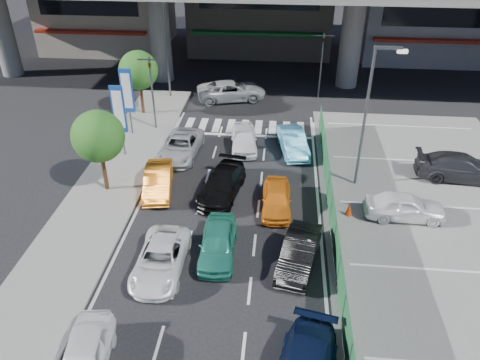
# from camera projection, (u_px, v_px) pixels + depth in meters

# --- Properties ---
(ground) EXTENTS (120.00, 120.00, 0.00)m
(ground) POSITION_uv_depth(u_px,v_px,m) (221.00, 243.00, 22.50)
(ground) COLOR black
(ground) RESTS_ON ground
(parking_lot) EXTENTS (12.00, 28.00, 0.06)m
(parking_lot) POSITION_uv_depth(u_px,v_px,m) (445.00, 230.00, 23.30)
(parking_lot) COLOR slate
(parking_lot) RESTS_ON ground
(sidewalk_left) EXTENTS (4.00, 30.00, 0.12)m
(sidewalk_left) POSITION_uv_depth(u_px,v_px,m) (108.00, 189.00, 26.40)
(sidewalk_left) COLOR slate
(sidewalk_left) RESTS_ON ground
(fence_run) EXTENTS (0.16, 22.00, 1.80)m
(fence_run) POSITION_uv_depth(u_px,v_px,m) (333.00, 222.00, 22.45)
(fence_run) COLOR #1E572F
(fence_run) RESTS_ON ground
(traffic_light_left) EXTENTS (1.60, 1.24, 5.20)m
(traffic_light_left) POSITION_uv_depth(u_px,v_px,m) (151.00, 75.00, 31.03)
(traffic_light_left) COLOR #595B60
(traffic_light_left) RESTS_ON ground
(traffic_light_right) EXTENTS (1.60, 1.24, 5.20)m
(traffic_light_right) POSITION_uv_depth(u_px,v_px,m) (323.00, 49.00, 36.00)
(traffic_light_right) COLOR #595B60
(traffic_light_right) RESTS_ON ground
(street_lamp_right) EXTENTS (1.65, 0.22, 8.00)m
(street_lamp_right) POSITION_uv_depth(u_px,v_px,m) (370.00, 107.00, 24.46)
(street_lamp_right) COLOR #595B60
(street_lamp_right) RESTS_ON ground
(street_lamp_left) EXTENTS (1.65, 0.22, 8.00)m
(street_lamp_left) POSITION_uv_depth(u_px,v_px,m) (168.00, 38.00, 35.66)
(street_lamp_left) COLOR #595B60
(street_lamp_left) RESTS_ON ground
(signboard_near) EXTENTS (0.80, 0.14, 4.70)m
(signboard_near) POSITION_uv_depth(u_px,v_px,m) (119.00, 111.00, 28.19)
(signboard_near) COLOR #595B60
(signboard_near) RESTS_ON ground
(signboard_far) EXTENTS (0.80, 0.14, 4.70)m
(signboard_far) POSITION_uv_depth(u_px,v_px,m) (127.00, 93.00, 30.75)
(signboard_far) COLOR #595B60
(signboard_far) RESTS_ON ground
(tree_near) EXTENTS (2.80, 2.80, 4.80)m
(tree_near) POSITION_uv_depth(u_px,v_px,m) (98.00, 137.00, 24.64)
(tree_near) COLOR #382314
(tree_near) RESTS_ON ground
(tree_far) EXTENTS (2.80, 2.80, 4.80)m
(tree_far) POSITION_uv_depth(u_px,v_px,m) (138.00, 70.00, 33.56)
(tree_far) COLOR #382314
(tree_far) RESTS_ON ground
(van_white_back_left) EXTENTS (2.11, 4.22, 1.38)m
(van_white_back_left) POSITION_uv_depth(u_px,v_px,m) (84.00, 359.00, 16.16)
(van_white_back_left) COLOR white
(van_white_back_left) RESTS_ON ground
(sedan_white_mid_left) EXTENTS (2.09, 4.49, 1.24)m
(sedan_white_mid_left) POSITION_uv_depth(u_px,v_px,m) (161.00, 259.00, 20.60)
(sedan_white_mid_left) COLOR white
(sedan_white_mid_left) RESTS_ON ground
(taxi_teal_mid) EXTENTS (1.77, 4.11, 1.38)m
(taxi_teal_mid) POSITION_uv_depth(u_px,v_px,m) (218.00, 243.00, 21.46)
(taxi_teal_mid) COLOR #26846E
(taxi_teal_mid) RESTS_ON ground
(hatch_black_mid_right) EXTENTS (2.26, 4.32, 1.36)m
(hatch_black_mid_right) POSITION_uv_depth(u_px,v_px,m) (299.00, 253.00, 20.88)
(hatch_black_mid_right) COLOR black
(hatch_black_mid_right) RESTS_ON ground
(taxi_orange_left) EXTENTS (2.07, 4.25, 1.34)m
(taxi_orange_left) POSITION_uv_depth(u_px,v_px,m) (158.00, 180.00, 26.05)
(taxi_orange_left) COLOR orange
(taxi_orange_left) RESTS_ON ground
(sedan_black_mid) EXTENTS (2.63, 4.91, 1.35)m
(sedan_black_mid) POSITION_uv_depth(u_px,v_px,m) (222.00, 184.00, 25.69)
(sedan_black_mid) COLOR black
(sedan_black_mid) RESTS_ON ground
(taxi_orange_right) EXTENTS (1.62, 3.83, 1.29)m
(taxi_orange_right) POSITION_uv_depth(u_px,v_px,m) (277.00, 198.00, 24.59)
(taxi_orange_right) COLOR orange
(taxi_orange_right) RESTS_ON ground
(wagon_silver_front_left) EXTENTS (2.43, 4.81, 1.30)m
(wagon_silver_front_left) POSITION_uv_depth(u_px,v_px,m) (181.00, 146.00, 29.52)
(wagon_silver_front_left) COLOR #A9ACB1
(wagon_silver_front_left) RESTS_ON ground
(sedan_white_front_mid) EXTENTS (2.07, 4.21, 1.38)m
(sedan_white_front_mid) POSITION_uv_depth(u_px,v_px,m) (244.00, 139.00, 30.35)
(sedan_white_front_mid) COLOR white
(sedan_white_front_mid) RESTS_ON ground
(kei_truck_front_right) EXTENTS (2.25, 4.39, 1.38)m
(kei_truck_front_right) POSITION_uv_depth(u_px,v_px,m) (293.00, 142.00, 29.95)
(kei_truck_front_right) COLOR #469DC3
(kei_truck_front_right) RESTS_ON ground
(crossing_wagon_silver) EXTENTS (5.91, 3.86, 1.51)m
(crossing_wagon_silver) POSITION_uv_depth(u_px,v_px,m) (231.00, 91.00, 37.34)
(crossing_wagon_silver) COLOR #B8BCC0
(crossing_wagon_silver) RESTS_ON ground
(parked_sedan_white) EXTENTS (4.07, 1.69, 1.38)m
(parked_sedan_white) POSITION_uv_depth(u_px,v_px,m) (405.00, 206.00, 23.81)
(parked_sedan_white) COLOR white
(parked_sedan_white) RESTS_ON parking_lot
(parked_sedan_dgrey) EXTENTS (5.26, 2.47, 1.48)m
(parked_sedan_dgrey) POSITION_uv_depth(u_px,v_px,m) (461.00, 167.00, 27.03)
(parked_sedan_dgrey) COLOR #2A2A2E
(parked_sedan_dgrey) RESTS_ON parking_lot
(traffic_cone) EXTENTS (0.47, 0.47, 0.71)m
(traffic_cone) POSITION_uv_depth(u_px,v_px,m) (349.00, 209.00, 24.16)
(traffic_cone) COLOR red
(traffic_cone) RESTS_ON parking_lot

